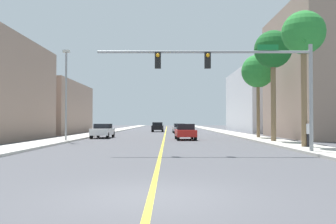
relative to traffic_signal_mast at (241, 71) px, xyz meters
The scene contains 16 objects.
ground 31.56m from the traffic_signal_mast, 97.66° to the left, with size 192.00×192.00×0.00m, color #47474C.
sidewalk_left 33.88m from the traffic_signal_mast, 112.80° to the left, with size 2.76×168.00×0.15m, color beige.
sidewalk_right 31.63m from the traffic_signal_mast, 81.38° to the left, with size 2.76×168.00×0.15m, color #B2ADA3.
lane_marking_center 31.56m from the traffic_signal_mast, 97.66° to the left, with size 0.16×144.00×0.01m, color yellow.
building_left_far 39.05m from the traffic_signal_mast, 124.00° to the left, with size 11.49×17.81×7.00m, color gray.
building_right_far 45.61m from the traffic_signal_mast, 70.51° to the left, with size 14.92×23.15×10.29m, color silver.
traffic_signal_mast is the anchor object (origin of this frame).
street_lamp 16.39m from the traffic_signal_mast, 137.83° to the left, with size 0.56×0.28×7.40m.
palm_near 6.24m from the traffic_signal_mast, 36.07° to the left, with size 2.65×2.65×8.34m.
palm_mid 11.22m from the traffic_signal_mast, 65.33° to the left, with size 2.96×2.96×8.73m.
palm_far 17.23m from the traffic_signal_mast, 73.30° to the left, with size 3.18×3.18×7.98m.
car_red 15.08m from the traffic_signal_mast, 98.63° to the left, with size 1.88×4.07×1.46m.
car_black 40.47m from the traffic_signal_mast, 97.74° to the left, with size 1.85×4.34×1.51m.
car_silver 33.30m from the traffic_signal_mast, 93.83° to the left, with size 1.86×4.53×1.37m.
car_white 21.21m from the traffic_signal_mast, 119.73° to the left, with size 1.85×4.47×1.43m.
pedestrian 6.65m from the traffic_signal_mast, 32.84° to the left, with size 0.38×0.38×1.61m.
Camera 1 is at (0.38, -8.49, 1.71)m, focal length 39.91 mm.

